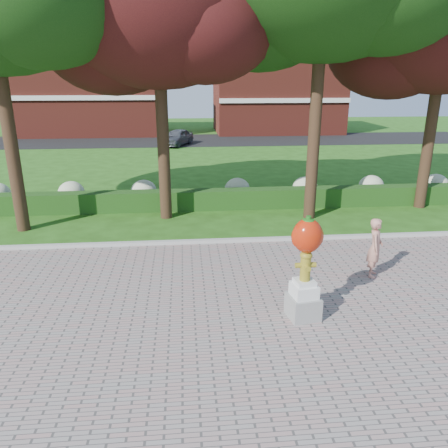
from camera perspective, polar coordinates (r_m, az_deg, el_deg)
name	(u,v)px	position (r m, az deg, el deg)	size (l,w,h in m)	color
ground	(236,284)	(11.51, 1.54, -7.89)	(100.00, 100.00, 0.00)	#234C13
walkway	(262,386)	(8.15, 5.02, -20.30)	(40.00, 14.00, 0.04)	gray
curb	(225,241)	(14.22, 0.14, -2.26)	(40.00, 0.18, 0.15)	#ADADA5
lawn_hedge	(216,199)	(17.91, -1.06, 3.24)	(24.00, 0.70, 0.80)	#1D3F12
hydrangea_row	(227,190)	(18.89, 0.45, 4.52)	(20.10, 1.10, 0.99)	beige
street	(198,140)	(38.60, -3.39, 10.88)	(50.00, 8.00, 0.02)	black
building_left	(90,96)	(45.12, -17.06, 15.69)	(14.00, 8.00, 7.00)	maroon
building_right	(276,99)	(45.23, 6.85, 15.96)	(12.00, 8.00, 6.40)	maroon
tree_mid_left	(154,10)	(16.49, -9.08, 25.91)	(8.25, 7.04, 10.69)	black
tree_far_right	(442,25)	(19.47, 26.61, 22.17)	(7.88, 6.72, 10.21)	black
hydrant_sculpture	(306,265)	(9.59, 10.61, -5.34)	(0.73, 0.73, 2.37)	gray
woman	(375,248)	(12.27, 19.13, -2.94)	(0.59, 0.39, 1.62)	tan
parked_car	(177,137)	(35.53, -6.14, 11.20)	(1.51, 3.75, 1.28)	#46484E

